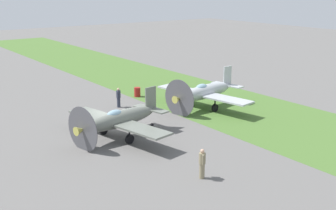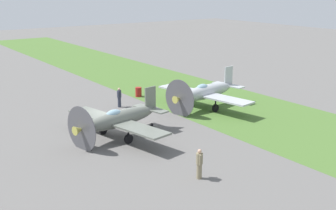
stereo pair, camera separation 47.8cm
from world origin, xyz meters
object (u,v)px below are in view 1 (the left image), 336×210
(airplane_wingman, at_px, (205,92))
(airplane_lead, at_px, (119,119))
(ground_crew_chief, at_px, (119,97))
(fuel_drum, at_px, (137,92))
(ground_crew_mechanic, at_px, (202,163))

(airplane_wingman, bearing_deg, airplane_lead, 93.99)
(ground_crew_chief, relative_size, fuel_drum, 1.92)
(ground_crew_chief, relative_size, ground_crew_mechanic, 1.00)
(airplane_wingman, relative_size, fuel_drum, 10.73)
(airplane_wingman, distance_m, fuel_drum, 7.37)
(ground_crew_chief, bearing_deg, ground_crew_mechanic, 26.30)
(airplane_lead, height_order, fuel_drum, airplane_lead)
(ground_crew_chief, height_order, fuel_drum, ground_crew_chief)
(ground_crew_chief, xyz_separation_m, ground_crew_mechanic, (-15.52, 3.56, 0.00))
(airplane_wingman, height_order, fuel_drum, airplane_wingman)
(ground_crew_mechanic, height_order, fuel_drum, ground_crew_mechanic)
(fuel_drum, bearing_deg, airplane_lead, 141.88)
(airplane_lead, distance_m, airplane_wingman, 10.21)
(ground_crew_chief, distance_m, fuel_drum, 4.05)
(airplane_lead, relative_size, ground_crew_chief, 5.38)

